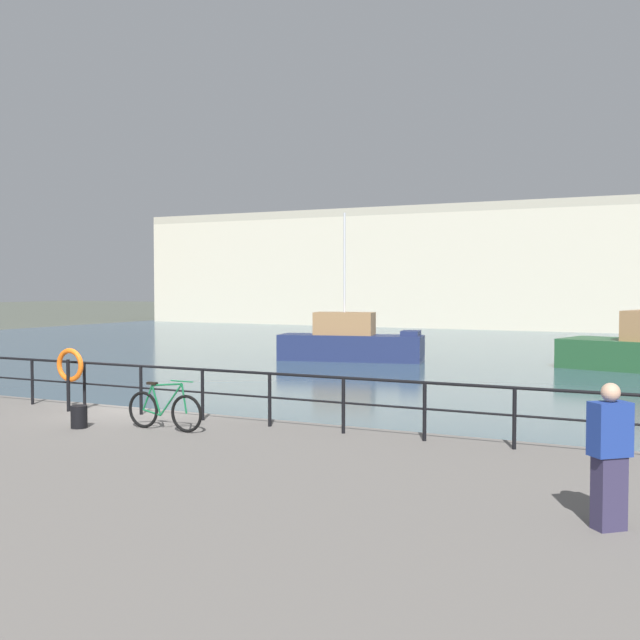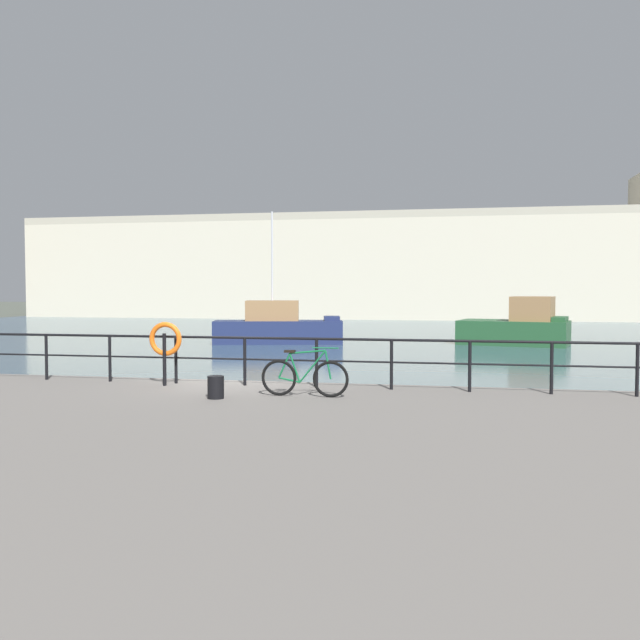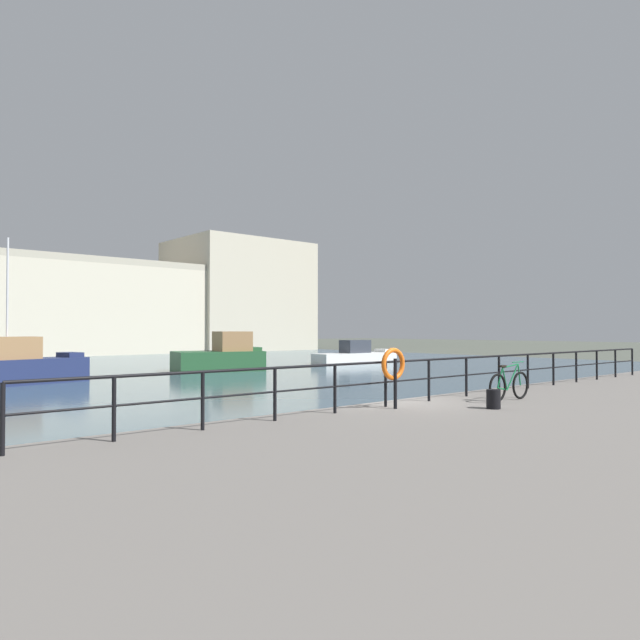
{
  "view_description": "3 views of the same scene",
  "coord_description": "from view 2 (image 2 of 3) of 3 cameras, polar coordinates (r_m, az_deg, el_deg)",
  "views": [
    {
      "loc": [
        11.96,
        -14.44,
        3.63
      ],
      "look_at": [
        0.78,
        7.33,
        2.54
      ],
      "focal_mm": 45.5,
      "sensor_mm": 36.0,
      "label": 1
    },
    {
      "loc": [
        5.19,
        -15.25,
        2.95
      ],
      "look_at": [
        0.67,
        7.21,
        1.9
      ],
      "focal_mm": 38.79,
      "sensor_mm": 36.0,
      "label": 2
    },
    {
      "loc": [
        -11.04,
        -9.97,
        2.62
      ],
      "look_at": [
        0.89,
        3.83,
        2.94
      ],
      "focal_mm": 32.24,
      "sensor_mm": 36.0,
      "label": 3
    }
  ],
  "objects": [
    {
      "name": "water_basin",
      "position": [
        45.84,
        4.84,
        -1.06
      ],
      "size": [
        80.0,
        60.0,
        0.01
      ],
      "primitive_type": "cube",
      "color": "#385160",
      "rests_on": "ground_plane"
    },
    {
      "name": "harbor_building",
      "position": [
        69.63,
        13.54,
        4.51
      ],
      "size": [
        76.78,
        13.3,
        14.07
      ],
      "color": "beige",
      "rests_on": "ground_plane"
    },
    {
      "name": "life_ring_stand",
      "position": [
        15.54,
        -12.64,
        -1.72
      ],
      "size": [
        0.75,
        0.16,
        1.4
      ],
      "color": "black",
      "rests_on": "quay_promenade"
    },
    {
      "name": "moored_small_launch",
      "position": [
        36.78,
        -3.51,
        -0.62
      ],
      "size": [
        7.03,
        3.29,
        6.99
      ],
      "rotation": [
        0.0,
        0.0,
        0.22
      ],
      "color": "navy",
      "rests_on": "water_basin"
    },
    {
      "name": "moored_white_yacht",
      "position": [
        37.42,
        16.03,
        -0.57
      ],
      "size": [
        5.99,
        4.09,
        2.52
      ],
      "rotation": [
        0.0,
        0.0,
        -0.23
      ],
      "color": "#23512D",
      "rests_on": "water_basin"
    },
    {
      "name": "quay_railing",
      "position": [
        14.87,
        -0.29,
        -2.77
      ],
      "size": [
        22.65,
        0.07,
        1.08
      ],
      "color": "black",
      "rests_on": "quay_promenade"
    },
    {
      "name": "mooring_bollard",
      "position": [
        13.59,
        -8.6,
        -5.5
      ],
      "size": [
        0.32,
        0.32,
        0.44
      ],
      "primitive_type": "cylinder",
      "color": "black",
      "rests_on": "quay_promenade"
    },
    {
      "name": "quay_promenade",
      "position": [
        10.48,
        -19.12,
        -11.56
      ],
      "size": [
        56.0,
        13.0,
        0.82
      ],
      "primitive_type": "cube",
      "color": "slate",
      "rests_on": "ground_plane"
    },
    {
      "name": "ground_plane",
      "position": [
        16.37,
        -7.38,
        -7.78
      ],
      "size": [
        240.0,
        240.0,
        0.0
      ],
      "primitive_type": "plane",
      "color": "#4C5147"
    },
    {
      "name": "parked_bicycle",
      "position": [
        13.66,
        -1.29,
        -4.72
      ],
      "size": [
        1.77,
        0.1,
        0.98
      ],
      "rotation": [
        0.0,
        0.0,
        -0.02
      ],
      "color": "black",
      "rests_on": "quay_promenade"
    }
  ]
}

